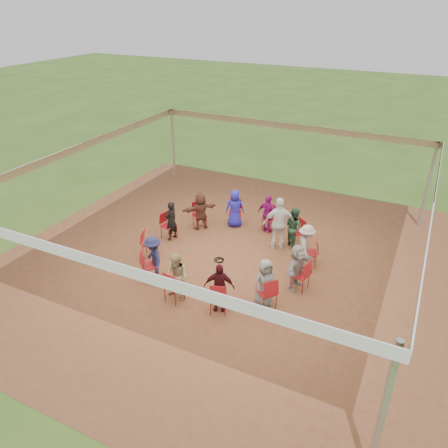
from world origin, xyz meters
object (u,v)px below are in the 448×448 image
at_px(chair_4, 200,215).
at_px(chair_6, 150,244).
at_px(chair_11, 300,275).
at_px(person_seated_10, 297,267).
at_px(standing_person, 279,224).
at_px(chair_1, 297,232).
at_px(chair_8, 174,286).
at_px(person_seated_7, 177,277).
at_px(person_seated_2, 268,214).
at_px(person_seated_4, 201,211).
at_px(cable_coil, 219,260).
at_px(chair_5, 169,226).
at_px(person_seated_1, 294,227).
at_px(chair_0, 309,253).
at_px(chair_3, 235,213).
at_px(chair_10, 267,293).
at_px(chair_9, 219,297).
at_px(laptop, 300,247).
at_px(chair_2, 270,219).
at_px(person_seated_5, 171,221).
at_px(person_seated_0, 306,246).
at_px(person_seated_3, 235,208).
at_px(person_seated_9, 265,283).
at_px(chair_7, 150,266).
at_px(person_seated_8, 219,287).

height_order(chair_4, chair_6, same).
bearing_deg(chair_11, person_seated_10, 90.00).
bearing_deg(standing_person, chair_1, -163.34).
bearing_deg(chair_8, person_seated_7, 90.00).
bearing_deg(person_seated_2, chair_6, 59.15).
height_order(chair_8, chair_11, same).
xyz_separation_m(chair_4, person_seated_4, (0.09, -0.08, 0.22)).
relative_size(chair_11, person_seated_2, 0.68).
bearing_deg(chair_1, cable_coil, 87.57).
bearing_deg(chair_8, chair_5, 135.00).
bearing_deg(chair_5, person_seated_1, 119.15).
xyz_separation_m(chair_0, chair_3, (-3.08, 1.44, 0.00)).
relative_size(chair_10, person_seated_4, 0.68).
distance_m(chair_8, chair_9, 1.24).
bearing_deg(standing_person, person_seated_7, 40.60).
xyz_separation_m(person_seated_2, laptop, (1.60, -1.52, -0.04)).
height_order(chair_2, person_seated_5, person_seated_5).
bearing_deg(person_seated_10, chair_0, 9.54).
bearing_deg(person_seated_10, laptop, 22.75).
height_order(chair_8, person_seated_1, person_seated_1).
bearing_deg(chair_4, chair_11, 105.00).
relative_size(chair_3, chair_6, 1.00).
bearing_deg(person_seated_0, chair_8, 120.85).
bearing_deg(chair_11, chair_4, 75.00).
bearing_deg(person_seated_0, person_seated_3, 45.00).
distance_m(chair_0, chair_10, 2.40).
xyz_separation_m(chair_1, person_seated_9, (0.20, -3.31, 0.22)).
xyz_separation_m(person_seated_4, standing_person, (2.83, -0.08, 0.20)).
bearing_deg(person_seated_7, person_seated_4, 120.00).
distance_m(chair_10, person_seated_7, 2.36).
xyz_separation_m(person_seated_10, cable_coil, (-2.49, 0.28, -0.65)).
xyz_separation_m(chair_5, person_seated_5, (0.12, -0.02, 0.22)).
distance_m(chair_1, chair_11, 2.40).
relative_size(chair_9, person_seated_0, 0.68).
xyz_separation_m(chair_5, person_seated_4, (0.62, 1.05, 0.22)).
relative_size(chair_4, chair_8, 1.00).
relative_size(chair_1, chair_7, 1.00).
height_order(person_seated_7, person_seated_8, same).
relative_size(chair_0, standing_person, 0.52).
bearing_deg(chair_3, laptop, 131.45).
bearing_deg(chair_2, chair_7, 75.00).
distance_m(chair_2, person_seated_8, 4.53).
bearing_deg(standing_person, chair_5, -11.50).
bearing_deg(person_seated_8, person_seated_7, 165.00).
distance_m(person_seated_5, person_seated_7, 3.23).
distance_m(chair_10, person_seated_9, 0.25).
bearing_deg(person_seated_10, chair_1, 27.46).
bearing_deg(laptop, chair_8, 122.05).
distance_m(chair_1, chair_7, 4.81).
xyz_separation_m(chair_2, person_seated_1, (1.05, -0.62, 0.22)).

